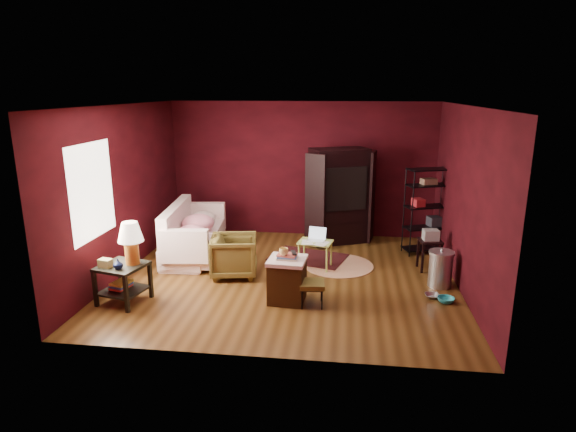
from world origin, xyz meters
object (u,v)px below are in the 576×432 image
(side_table, at_px, (127,255))
(tv_armoire, at_px, (339,194))
(hamper, at_px, (287,279))
(sofa, at_px, (194,236))
(armchair, at_px, (234,254))
(wire_shelving, at_px, (427,207))
(laptop_desk, at_px, (316,244))

(side_table, height_order, tv_armoire, tv_armoire)
(side_table, xyz_separation_m, tv_armoire, (2.98, 3.24, 0.27))
(hamper, bearing_deg, sofa, 138.38)
(hamper, bearing_deg, armchair, 138.44)
(tv_armoire, height_order, wire_shelving, tv_armoire)
(hamper, relative_size, tv_armoire, 0.40)
(side_table, relative_size, wire_shelving, 0.74)
(sofa, bearing_deg, tv_armoire, -68.01)
(laptop_desk, distance_m, wire_shelving, 2.34)
(side_table, bearing_deg, armchair, 42.48)
(hamper, distance_m, laptop_desk, 1.45)
(sofa, bearing_deg, wire_shelving, -82.36)
(sofa, xyz_separation_m, laptop_desk, (2.30, -0.36, 0.06))
(side_table, bearing_deg, wire_shelving, 31.05)
(tv_armoire, bearing_deg, side_table, -156.53)
(side_table, distance_m, laptop_desk, 3.14)
(hamper, xyz_separation_m, laptop_desk, (0.32, 1.41, 0.09))
(side_table, height_order, wire_shelving, wire_shelving)
(sofa, height_order, hamper, sofa)
(armchair, xyz_separation_m, wire_shelving, (3.34, 1.60, 0.51))
(armchair, height_order, tv_armoire, tv_armoire)
(sofa, bearing_deg, side_table, 169.27)
(sofa, relative_size, laptop_desk, 2.75)
(laptop_desk, height_order, wire_shelving, wire_shelving)
(sofa, xyz_separation_m, side_table, (-0.32, -2.06, 0.34))
(armchair, xyz_separation_m, laptop_desk, (1.32, 0.52, 0.06))
(tv_armoire, xyz_separation_m, wire_shelving, (1.66, -0.45, -0.10))
(sofa, xyz_separation_m, hamper, (1.98, -1.76, -0.04))
(side_table, distance_m, hamper, 2.35)
(side_table, bearing_deg, tv_armoire, 47.43)
(armchair, distance_m, wire_shelving, 3.74)
(armchair, height_order, wire_shelving, wire_shelving)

